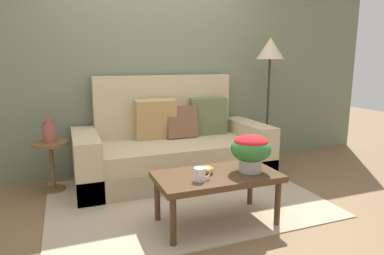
{
  "coord_description": "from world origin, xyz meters",
  "views": [
    {
      "loc": [
        -1.04,
        -2.74,
        1.33
      ],
      "look_at": [
        0.09,
        0.19,
        0.71
      ],
      "focal_mm": 31.33,
      "sensor_mm": 36.0,
      "label": 1
    }
  ],
  "objects_px": {
    "side_table": "(51,157)",
    "potted_plant": "(251,149)",
    "coffee_table": "(217,180)",
    "couch": "(173,148)",
    "table_vase": "(49,132)",
    "floor_lamp": "(270,62)",
    "snack_bowl": "(207,169)",
    "coffee_mug": "(200,174)"
  },
  "relations": [
    {
      "from": "side_table",
      "to": "potted_plant",
      "type": "xyz_separation_m",
      "value": [
        1.57,
        -1.3,
        0.26
      ]
    },
    {
      "from": "coffee_table",
      "to": "potted_plant",
      "type": "bearing_deg",
      "value": -8.81
    },
    {
      "from": "couch",
      "to": "table_vase",
      "type": "bearing_deg",
      "value": 179.12
    },
    {
      "from": "coffee_table",
      "to": "side_table",
      "type": "bearing_deg",
      "value": 135.57
    },
    {
      "from": "coffee_table",
      "to": "floor_lamp",
      "type": "bearing_deg",
      "value": 44.36
    },
    {
      "from": "snack_bowl",
      "to": "table_vase",
      "type": "height_order",
      "value": "table_vase"
    },
    {
      "from": "side_table",
      "to": "snack_bowl",
      "type": "height_order",
      "value": "side_table"
    },
    {
      "from": "side_table",
      "to": "coffee_mug",
      "type": "height_order",
      "value": "coffee_mug"
    },
    {
      "from": "coffee_table",
      "to": "side_table",
      "type": "relative_size",
      "value": 1.92
    },
    {
      "from": "potted_plant",
      "to": "coffee_mug",
      "type": "relative_size",
      "value": 2.43
    },
    {
      "from": "side_table",
      "to": "potted_plant",
      "type": "height_order",
      "value": "potted_plant"
    },
    {
      "from": "snack_bowl",
      "to": "coffee_table",
      "type": "bearing_deg",
      "value": -28.25
    },
    {
      "from": "side_table",
      "to": "coffee_mug",
      "type": "distance_m",
      "value": 1.75
    },
    {
      "from": "coffee_table",
      "to": "side_table",
      "type": "height_order",
      "value": "side_table"
    },
    {
      "from": "coffee_table",
      "to": "potted_plant",
      "type": "relative_size",
      "value": 3.02
    },
    {
      "from": "coffee_table",
      "to": "coffee_mug",
      "type": "height_order",
      "value": "coffee_mug"
    },
    {
      "from": "potted_plant",
      "to": "coffee_mug",
      "type": "xyz_separation_m",
      "value": [
        -0.47,
        -0.05,
        -0.14
      ]
    },
    {
      "from": "couch",
      "to": "side_table",
      "type": "distance_m",
      "value": 1.3
    },
    {
      "from": "coffee_table",
      "to": "snack_bowl",
      "type": "xyz_separation_m",
      "value": [
        -0.08,
        0.04,
        0.08
      ]
    },
    {
      "from": "coffee_table",
      "to": "coffee_mug",
      "type": "xyz_separation_m",
      "value": [
        -0.19,
        -0.1,
        0.1
      ]
    },
    {
      "from": "coffee_mug",
      "to": "table_vase",
      "type": "xyz_separation_m",
      "value": [
        -1.1,
        1.35,
        0.15
      ]
    },
    {
      "from": "side_table",
      "to": "floor_lamp",
      "type": "distance_m",
      "value": 2.8
    },
    {
      "from": "floor_lamp",
      "to": "potted_plant",
      "type": "height_order",
      "value": "floor_lamp"
    },
    {
      "from": "floor_lamp",
      "to": "coffee_table",
      "type": "bearing_deg",
      "value": -135.64
    },
    {
      "from": "potted_plant",
      "to": "snack_bowl",
      "type": "xyz_separation_m",
      "value": [
        -0.36,
        0.08,
        -0.16
      ]
    },
    {
      "from": "floor_lamp",
      "to": "table_vase",
      "type": "relative_size",
      "value": 6.09
    },
    {
      "from": "floor_lamp",
      "to": "coffee_mug",
      "type": "distance_m",
      "value": 2.25
    },
    {
      "from": "floor_lamp",
      "to": "potted_plant",
      "type": "relative_size",
      "value": 4.87
    },
    {
      "from": "couch",
      "to": "table_vase",
      "type": "xyz_separation_m",
      "value": [
        -1.3,
        0.02,
        0.29
      ]
    },
    {
      "from": "coffee_mug",
      "to": "snack_bowl",
      "type": "bearing_deg",
      "value": 50.35
    },
    {
      "from": "side_table",
      "to": "table_vase",
      "type": "xyz_separation_m",
      "value": [
        -0.0,
        -0.01,
        0.27
      ]
    },
    {
      "from": "side_table",
      "to": "couch",
      "type": "bearing_deg",
      "value": -1.2
    },
    {
      "from": "coffee_mug",
      "to": "table_vase",
      "type": "distance_m",
      "value": 1.75
    },
    {
      "from": "potted_plant",
      "to": "coffee_mug",
      "type": "height_order",
      "value": "potted_plant"
    },
    {
      "from": "table_vase",
      "to": "coffee_mug",
      "type": "bearing_deg",
      "value": -50.95
    },
    {
      "from": "snack_bowl",
      "to": "floor_lamp",
      "type": "bearing_deg",
      "value": 41.91
    },
    {
      "from": "side_table",
      "to": "snack_bowl",
      "type": "bearing_deg",
      "value": -45.23
    },
    {
      "from": "floor_lamp",
      "to": "potted_plant",
      "type": "distance_m",
      "value": 1.86
    },
    {
      "from": "potted_plant",
      "to": "snack_bowl",
      "type": "relative_size",
      "value": 2.87
    },
    {
      "from": "floor_lamp",
      "to": "table_vase",
      "type": "xyz_separation_m",
      "value": [
        -2.63,
        -0.06,
        -0.7
      ]
    },
    {
      "from": "potted_plant",
      "to": "table_vase",
      "type": "bearing_deg",
      "value": 140.43
    },
    {
      "from": "coffee_mug",
      "to": "floor_lamp",
      "type": "bearing_deg",
      "value": 42.63
    }
  ]
}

